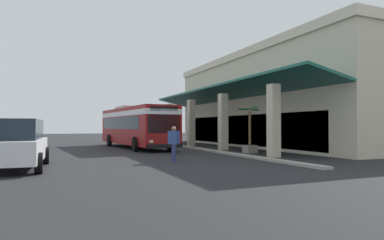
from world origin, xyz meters
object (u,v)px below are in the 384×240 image
Objects in this scene: parked_suv_white at (16,143)px; transit_bus at (136,124)px; pedestrian at (174,142)px; potted_palm at (250,140)px; parked_sedan_blue at (7,140)px.

transit_bus is at bearing 145.86° from parked_suv_white.
transit_bus is 6.73× the size of pedestrian.
pedestrian is 6.84m from potted_palm.
parked_sedan_blue is at bearing -120.56° from potted_palm.
transit_bus is 9.60m from potted_palm.
transit_bus reaches higher than parked_suv_white.
transit_bus is 2.32× the size of parked_suv_white.
potted_palm is (8.52, 14.43, 0.07)m from parked_sedan_blue.
pedestrian is at bearing 35.79° from parked_sedan_blue.
transit_bus is at bearing 85.52° from parked_sedan_blue.
parked_suv_white is at bearing -76.58° from potted_palm.
parked_sedan_blue is 16.76m from potted_palm.
transit_bus is at bearing -145.00° from potted_palm.
transit_bus is 10.79m from pedestrian.
parked_suv_white reaches higher than parked_sedan_blue.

